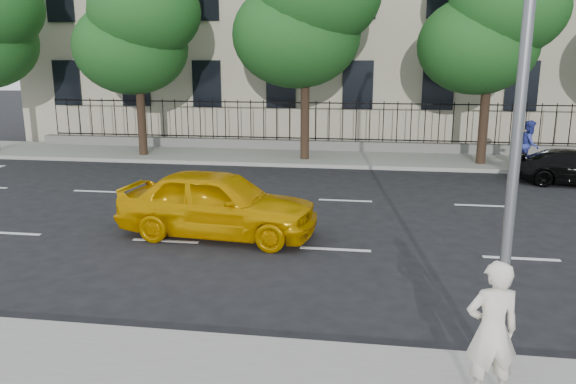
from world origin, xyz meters
name	(u,v)px	position (x,y,z in m)	size (l,w,h in m)	color
ground	(326,295)	(0.00, 0.00, 0.00)	(120.00, 120.00, 0.00)	black
far_sidewalk	(354,158)	(0.00, 14.00, 0.07)	(60.00, 4.00, 0.15)	gray
lane_markings	(341,221)	(0.00, 4.75, 0.01)	(49.60, 4.62, 0.01)	silver
iron_fence	(356,139)	(0.00, 15.70, 0.65)	(30.00, 0.50, 2.20)	slate
tree_b	(138,17)	(-8.96, 13.36, 5.84)	(5.53, 5.12, 8.97)	#382619
tree_c	(307,0)	(-1.96, 13.36, 6.41)	(5.89, 5.50, 9.80)	#382619
tree_d	(493,13)	(5.04, 13.36, 5.84)	(5.34, 4.94, 8.84)	#382619
yellow_taxi	(218,203)	(-2.87, 3.10, 0.82)	(1.93, 4.79, 1.63)	#D79601
woman_near	(492,331)	(2.23, -3.11, 1.04)	(0.65, 0.42, 1.78)	#F1E5CF
pedestrian_far	(529,145)	(6.56, 12.40, 1.05)	(0.88, 0.68, 1.81)	#313B99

